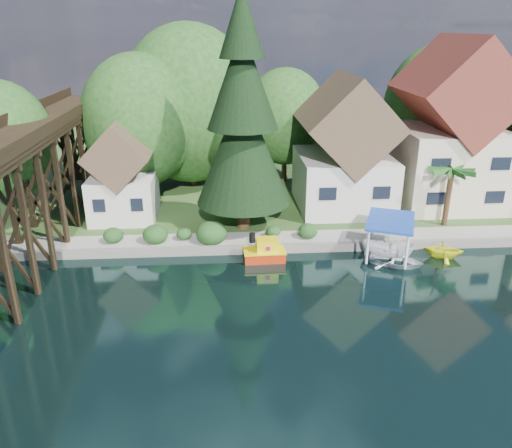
# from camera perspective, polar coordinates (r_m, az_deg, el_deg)

# --- Properties ---
(ground) EXTENTS (140.00, 140.00, 0.00)m
(ground) POSITION_cam_1_polar(r_m,az_deg,el_deg) (28.35, 2.90, -10.16)
(ground) COLOR black
(ground) RESTS_ON ground
(bank) EXTENTS (140.00, 52.00, 0.50)m
(bank) POSITION_cam_1_polar(r_m,az_deg,el_deg) (59.80, -0.83, 7.51)
(bank) COLOR #2A481D
(bank) RESTS_ON ground
(seawall) EXTENTS (60.00, 0.40, 0.62)m
(seawall) POSITION_cam_1_polar(r_m,az_deg,el_deg) (35.78, 7.83, -2.65)
(seawall) COLOR slate
(seawall) RESTS_ON ground
(promenade) EXTENTS (50.00, 2.60, 0.06)m
(promenade) POSITION_cam_1_polar(r_m,az_deg,el_deg) (37.29, 10.48, -1.41)
(promenade) COLOR gray
(promenade) RESTS_ON bank
(trestle_bridge) EXTENTS (4.12, 44.18, 9.30)m
(trestle_bridge) POSITION_cam_1_polar(r_m,az_deg,el_deg) (33.24, -26.65, 2.56)
(trestle_bridge) COLOR black
(trestle_bridge) RESTS_ON ground
(house_left) EXTENTS (7.64, 8.64, 11.02)m
(house_left) POSITION_cam_1_polar(r_m,az_deg,el_deg) (42.28, 10.08, 7.98)
(house_left) COLOR beige
(house_left) RESTS_ON bank
(house_center) EXTENTS (8.65, 9.18, 13.89)m
(house_center) POSITION_cam_1_polar(r_m,az_deg,el_deg) (45.44, 21.29, 9.45)
(house_center) COLOR beige
(house_center) RESTS_ON bank
(shed) EXTENTS (5.09, 5.40, 7.85)m
(shed) POSITION_cam_1_polar(r_m,az_deg,el_deg) (40.75, -15.04, 5.13)
(shed) COLOR beige
(shed) RESTS_ON bank
(bg_trees) EXTENTS (49.90, 13.30, 10.57)m
(bg_trees) POSITION_cam_1_polar(r_m,az_deg,el_deg) (45.96, 1.26, 12.13)
(bg_trees) COLOR #382314
(bg_trees) RESTS_ON bank
(shrubs) EXTENTS (15.76, 2.47, 1.70)m
(shrubs) POSITION_cam_1_polar(r_m,az_deg,el_deg) (35.91, -6.07, -0.87)
(shrubs) COLOR #204519
(shrubs) RESTS_ON bank
(conifer) EXTENTS (6.96, 6.96, 17.13)m
(conifer) POSITION_cam_1_polar(r_m,az_deg,el_deg) (36.08, -1.54, 11.82)
(conifer) COLOR #382314
(conifer) RESTS_ON bank
(palm_tree) EXTENTS (3.52, 3.52, 4.82)m
(palm_tree) POSITION_cam_1_polar(r_m,az_deg,el_deg) (40.31, 21.45, 5.49)
(palm_tree) COLOR #382314
(palm_tree) RESTS_ON bank
(tugboat) EXTENTS (2.89, 1.64, 2.07)m
(tugboat) POSITION_cam_1_polar(r_m,az_deg,el_deg) (34.03, 1.03, -3.19)
(tugboat) COLOR #B3290B
(tugboat) RESTS_ON ground
(boat_white_a) EXTENTS (4.32, 3.81, 0.74)m
(boat_white_a) POSITION_cam_1_polar(r_m,az_deg,el_deg) (34.78, 15.73, -3.94)
(boat_white_a) COLOR white
(boat_white_a) RESTS_ON ground
(boat_canopy) EXTENTS (4.42, 5.20, 2.83)m
(boat_canopy) POSITION_cam_1_polar(r_m,az_deg,el_deg) (35.27, 14.90, -1.98)
(boat_canopy) COLOR white
(boat_canopy) RESTS_ON ground
(boat_yellow) EXTENTS (3.15, 2.91, 1.38)m
(boat_yellow) POSITION_cam_1_polar(r_m,az_deg,el_deg) (36.74, 20.69, -2.61)
(boat_yellow) COLOR #FCFA1C
(boat_yellow) RESTS_ON ground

